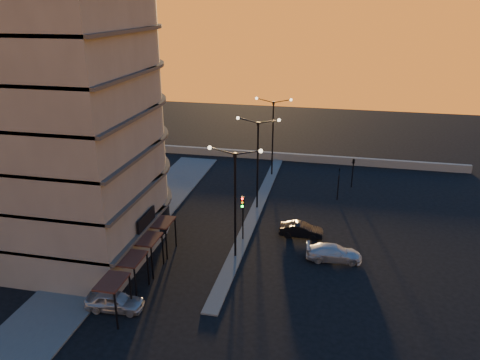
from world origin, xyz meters
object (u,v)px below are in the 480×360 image
Objects in this scene: car_sedan at (301,230)px; traffic_light_main at (243,211)px; streetlamp_mid at (258,156)px; car_hatchback at (115,301)px; car_wagon at (334,253)px.

traffic_light_main is at bearing 111.00° from car_sedan.
traffic_light_main reaches higher than car_sedan.
traffic_light_main is 5.80m from car_sedan.
car_hatchback is at bearing -109.16° from streetlamp_mid.
car_hatchback reaches higher than car_wagon.
traffic_light_main is 13.46m from car_hatchback.
car_hatchback is 1.03× the size of car_sedan.
traffic_light_main is 0.94× the size of car_wagon.
car_hatchback is (-6.50, -11.58, -2.20)m from traffic_light_main.
streetlamp_mid reaches higher than car_wagon.
car_wagon is (8.00, -8.78, -4.94)m from streetlamp_mid.
streetlamp_mid reaches higher than car_hatchback.
car_wagon is (14.50, 9.92, -0.03)m from car_hatchback.
traffic_light_main is (0.00, -7.13, -2.70)m from streetlamp_mid.
car_wagon is at bearing -59.98° from car_hatchback.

